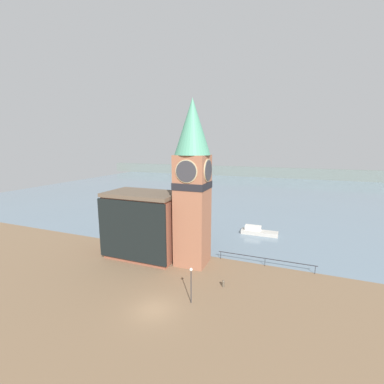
# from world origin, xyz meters

# --- Properties ---
(ground_plane) EXTENTS (160.00, 160.00, 0.00)m
(ground_plane) POSITION_xyz_m (0.00, 0.00, 0.00)
(ground_plane) COLOR brown
(water) EXTENTS (160.00, 120.00, 0.00)m
(water) POSITION_xyz_m (0.00, 73.80, -0.00)
(water) COLOR slate
(water) RESTS_ON ground_plane
(far_shoreline) EXTENTS (180.00, 3.00, 5.00)m
(far_shoreline) POSITION_xyz_m (0.00, 113.80, 2.50)
(far_shoreline) COLOR slate
(far_shoreline) RESTS_ON water
(pier_railing) EXTENTS (12.73, 0.08, 1.09)m
(pier_railing) POSITION_xyz_m (9.18, 13.55, 0.97)
(pier_railing) COLOR #232328
(pier_railing) RESTS_ON ground_plane
(clock_tower) EXTENTS (4.61, 4.61, 21.62)m
(clock_tower) POSITION_xyz_m (-0.18, 10.95, 11.48)
(clock_tower) COLOR #935B42
(clock_tower) RESTS_ON ground_plane
(pier_building) EXTENTS (10.29, 6.27, 9.39)m
(pier_building) POSITION_xyz_m (-7.60, 10.48, 4.72)
(pier_building) COLOR brown
(pier_building) RESTS_ON ground_plane
(boat_near) EXTENTS (6.43, 1.77, 1.57)m
(boat_near) POSITION_xyz_m (6.73, 25.74, 0.57)
(boat_near) COLOR #B7B2A8
(boat_near) RESTS_ON water
(mooring_bollard_near) EXTENTS (0.31, 0.31, 0.77)m
(mooring_bollard_near) POSITION_xyz_m (5.29, 6.52, 0.42)
(mooring_bollard_near) COLOR brown
(mooring_bollard_near) RESTS_ON ground_plane
(lamp_post) EXTENTS (0.32, 0.32, 3.81)m
(lamp_post) POSITION_xyz_m (2.98, 2.38, 2.68)
(lamp_post) COLOR #2D2D33
(lamp_post) RESTS_ON ground_plane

